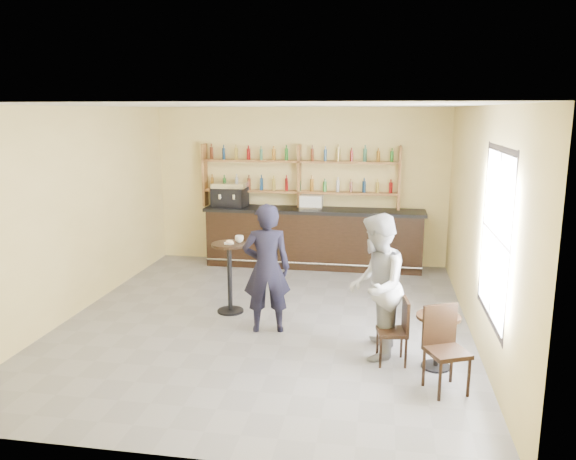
% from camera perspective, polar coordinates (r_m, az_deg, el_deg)
% --- Properties ---
extents(floor, '(7.00, 7.00, 0.00)m').
position_cam_1_polar(floor, '(8.65, -2.21, -9.18)').
color(floor, slate).
rests_on(floor, ground).
extents(ceiling, '(7.00, 7.00, 0.00)m').
position_cam_1_polar(ceiling, '(8.06, -2.40, 12.53)').
color(ceiling, white).
rests_on(ceiling, wall_back).
extents(wall_back, '(7.00, 0.00, 7.00)m').
position_cam_1_polar(wall_back, '(11.61, 1.24, 4.47)').
color(wall_back, '#F7DF8C').
rests_on(wall_back, floor).
extents(wall_front, '(7.00, 0.00, 7.00)m').
position_cam_1_polar(wall_front, '(4.94, -10.68, -6.23)').
color(wall_front, '#F7DF8C').
rests_on(wall_front, floor).
extents(wall_left, '(0.00, 7.00, 7.00)m').
position_cam_1_polar(wall_left, '(9.29, -20.74, 1.78)').
color(wall_left, '#F7DF8C').
rests_on(wall_left, floor).
extents(wall_right, '(0.00, 7.00, 7.00)m').
position_cam_1_polar(wall_right, '(8.15, 18.82, 0.57)').
color(wall_right, '#F7DF8C').
rests_on(wall_right, floor).
extents(window_pane, '(0.00, 2.00, 2.00)m').
position_cam_1_polar(window_pane, '(6.97, 20.35, -0.56)').
color(window_pane, white).
rests_on(window_pane, wall_right).
extents(window_frame, '(0.04, 1.70, 2.10)m').
position_cam_1_polar(window_frame, '(6.97, 20.30, -0.56)').
color(window_frame, black).
rests_on(window_frame, wall_right).
extents(shelf_unit, '(4.00, 0.26, 1.40)m').
position_cam_1_polar(shelf_unit, '(11.46, 1.15, 5.43)').
color(shelf_unit, brown).
rests_on(shelf_unit, wall_back).
extents(liquor_bottles, '(3.68, 0.10, 1.00)m').
position_cam_1_polar(liquor_bottles, '(11.44, 1.15, 6.27)').
color(liquor_bottles, '#8C5919').
rests_on(liquor_bottles, shelf_unit).
extents(bar_counter, '(4.42, 0.86, 1.20)m').
position_cam_1_polar(bar_counter, '(11.40, 2.61, -0.80)').
color(bar_counter, black).
rests_on(bar_counter, floor).
extents(espresso_machine, '(0.73, 0.52, 0.49)m').
position_cam_1_polar(espresso_machine, '(11.58, -5.93, 3.59)').
color(espresso_machine, black).
rests_on(espresso_machine, bar_counter).
extents(pastry_case, '(0.49, 0.41, 0.27)m').
position_cam_1_polar(pastry_case, '(11.27, 2.41, 2.86)').
color(pastry_case, silver).
rests_on(pastry_case, bar_counter).
extents(pedestal_table, '(0.66, 0.66, 1.12)m').
position_cam_1_polar(pedestal_table, '(8.87, -5.94, -4.87)').
color(pedestal_table, black).
rests_on(pedestal_table, floor).
extents(napkin, '(0.19, 0.19, 0.00)m').
position_cam_1_polar(napkin, '(8.73, -6.02, -1.34)').
color(napkin, white).
rests_on(napkin, pedestal_table).
extents(donut, '(0.13, 0.13, 0.04)m').
position_cam_1_polar(donut, '(8.71, -5.97, -1.21)').
color(donut, '#E6A854').
rests_on(donut, napkin).
extents(cup_pedestal, '(0.14, 0.14, 0.11)m').
position_cam_1_polar(cup_pedestal, '(8.77, -4.97, -0.91)').
color(cup_pedestal, white).
rests_on(cup_pedestal, pedestal_table).
extents(man_main, '(0.76, 0.59, 1.87)m').
position_cam_1_polar(man_main, '(7.99, -2.19, -3.91)').
color(man_main, black).
rests_on(man_main, floor).
extents(cafe_table, '(0.67, 0.67, 0.68)m').
position_cam_1_polar(cafe_table, '(7.28, 14.90, -10.90)').
color(cafe_table, black).
rests_on(cafe_table, floor).
extents(cup_cafe, '(0.10, 0.10, 0.09)m').
position_cam_1_polar(cup_cafe, '(7.15, 15.47, -8.05)').
color(cup_cafe, white).
rests_on(cup_cafe, cafe_table).
extents(chair_west, '(0.41, 0.41, 0.84)m').
position_cam_1_polar(chair_west, '(7.26, 10.51, -10.07)').
color(chair_west, black).
rests_on(chair_west, floor).
extents(chair_south, '(0.56, 0.56, 0.97)m').
position_cam_1_polar(chair_south, '(6.68, 15.87, -11.75)').
color(chair_south, black).
rests_on(chair_south, floor).
extents(patron_second, '(0.78, 0.96, 1.87)m').
position_cam_1_polar(patron_second, '(7.27, 8.92, -5.67)').
color(patron_second, '#95959A').
rests_on(patron_second, floor).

